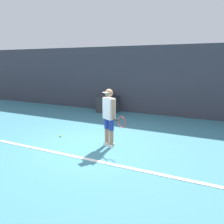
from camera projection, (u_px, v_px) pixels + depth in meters
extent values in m
plane|color=teal|center=(91.00, 146.00, 6.26)|extent=(24.00, 24.00, 0.00)
cube|color=#383842|center=(141.00, 80.00, 9.96)|extent=(24.00, 0.10, 3.06)
cube|color=white|center=(75.00, 156.00, 5.52)|extent=(21.60, 0.10, 0.01)
cylinder|color=#A37556|center=(107.00, 136.00, 6.28)|extent=(0.12, 0.12, 0.49)
cylinder|color=navy|center=(107.00, 123.00, 6.19)|extent=(0.14, 0.14, 0.30)
cube|color=white|center=(107.00, 143.00, 6.33)|extent=(0.10, 0.24, 0.08)
cylinder|color=#A37556|center=(111.00, 139.00, 6.11)|extent=(0.12, 0.12, 0.49)
cylinder|color=navy|center=(111.00, 125.00, 6.02)|extent=(0.14, 0.14, 0.30)
cube|color=white|center=(111.00, 145.00, 6.16)|extent=(0.10, 0.24, 0.08)
cube|color=white|center=(109.00, 109.00, 6.01)|extent=(0.39, 0.34, 0.59)
sphere|color=#A37556|center=(109.00, 93.00, 5.91)|extent=(0.22, 0.22, 0.22)
cube|color=white|center=(106.00, 93.00, 5.85)|extent=(0.22, 0.19, 0.02)
cylinder|color=#A37556|center=(105.00, 107.00, 6.16)|extent=(0.09, 0.09, 0.55)
cylinder|color=#A37556|center=(113.00, 109.00, 5.85)|extent=(0.09, 0.09, 0.55)
cylinder|color=black|center=(116.00, 120.00, 5.82)|extent=(0.21, 0.14, 0.03)
torus|color=red|center=(122.00, 122.00, 5.63)|extent=(0.27, 0.16, 0.30)
sphere|color=#D1E533|center=(60.00, 136.00, 6.99)|extent=(0.07, 0.07, 0.07)
cube|color=#333338|center=(108.00, 104.00, 10.41)|extent=(0.91, 0.73, 0.74)
cube|color=#333338|center=(108.00, 96.00, 10.32)|extent=(0.64, 0.51, 0.10)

